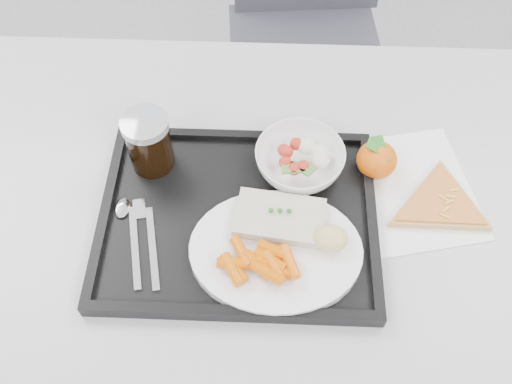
{
  "coord_description": "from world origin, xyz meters",
  "views": [
    {
      "loc": [
        -0.01,
        -0.22,
        1.56
      ],
      "look_at": [
        -0.03,
        0.31,
        0.77
      ],
      "focal_mm": 40.0,
      "sensor_mm": 36.0,
      "label": 1
    }
  ],
  "objects_px": {
    "tray": "(238,219)",
    "chair": "(308,12)",
    "dinner_plate": "(276,251)",
    "table": "(272,224)",
    "salad_bowl": "(300,160)",
    "tangerine": "(377,160)",
    "cola_glass": "(149,142)",
    "pizza_slice": "(440,204)"
  },
  "relations": [
    {
      "from": "chair",
      "to": "tangerine",
      "type": "xyz_separation_m",
      "value": [
        0.09,
        -0.7,
        0.25
      ]
    },
    {
      "from": "chair",
      "to": "pizza_slice",
      "type": "bearing_deg",
      "value": -75.79
    },
    {
      "from": "tray",
      "to": "salad_bowl",
      "type": "xyz_separation_m",
      "value": [
        0.1,
        0.1,
        0.03
      ]
    },
    {
      "from": "chair",
      "to": "salad_bowl",
      "type": "height_order",
      "value": "chair"
    },
    {
      "from": "chair",
      "to": "cola_glass",
      "type": "distance_m",
      "value": 0.81
    },
    {
      "from": "cola_glass",
      "to": "table",
      "type": "bearing_deg",
      "value": -18.47
    },
    {
      "from": "tray",
      "to": "chair",
      "type": "bearing_deg",
      "value": 80.09
    },
    {
      "from": "table",
      "to": "salad_bowl",
      "type": "relative_size",
      "value": 7.89
    },
    {
      "from": "dinner_plate",
      "to": "salad_bowl",
      "type": "bearing_deg",
      "value": 77.58
    },
    {
      "from": "pizza_slice",
      "to": "tangerine",
      "type": "bearing_deg",
      "value": 146.05
    },
    {
      "from": "table",
      "to": "dinner_plate",
      "type": "bearing_deg",
      "value": -86.7
    },
    {
      "from": "table",
      "to": "tangerine",
      "type": "xyz_separation_m",
      "value": [
        0.17,
        0.07,
        0.1
      ]
    },
    {
      "from": "chair",
      "to": "cola_glass",
      "type": "relative_size",
      "value": 8.61
    },
    {
      "from": "dinner_plate",
      "to": "tangerine",
      "type": "xyz_separation_m",
      "value": [
        0.17,
        0.18,
        0.01
      ]
    },
    {
      "from": "chair",
      "to": "pizza_slice",
      "type": "distance_m",
      "value": 0.82
    },
    {
      "from": "tray",
      "to": "pizza_slice",
      "type": "height_order",
      "value": "tray"
    },
    {
      "from": "dinner_plate",
      "to": "chair",
      "type": "bearing_deg",
      "value": 84.86
    },
    {
      "from": "table",
      "to": "chair",
      "type": "xyz_separation_m",
      "value": [
        0.08,
        0.77,
        -0.15
      ]
    },
    {
      "from": "tray",
      "to": "tangerine",
      "type": "height_order",
      "value": "tangerine"
    },
    {
      "from": "table",
      "to": "cola_glass",
      "type": "bearing_deg",
      "value": 161.53
    },
    {
      "from": "tray",
      "to": "dinner_plate",
      "type": "bearing_deg",
      "value": -46.45
    },
    {
      "from": "tangerine",
      "to": "tray",
      "type": "bearing_deg",
      "value": -154.47
    },
    {
      "from": "dinner_plate",
      "to": "tangerine",
      "type": "height_order",
      "value": "tangerine"
    },
    {
      "from": "chair",
      "to": "dinner_plate",
      "type": "xyz_separation_m",
      "value": [
        -0.08,
        -0.87,
        0.24
      ]
    },
    {
      "from": "pizza_slice",
      "to": "chair",
      "type": "bearing_deg",
      "value": 104.21
    },
    {
      "from": "salad_bowl",
      "to": "pizza_slice",
      "type": "distance_m",
      "value": 0.25
    },
    {
      "from": "table",
      "to": "salad_bowl",
      "type": "xyz_separation_m",
      "value": [
        0.04,
        0.07,
        0.11
      ]
    },
    {
      "from": "cola_glass",
      "to": "dinner_plate",
      "type": "bearing_deg",
      "value": -38.53
    },
    {
      "from": "chair",
      "to": "table",
      "type": "bearing_deg",
      "value": -96.25
    },
    {
      "from": "chair",
      "to": "tray",
      "type": "xyz_separation_m",
      "value": [
        -0.14,
        -0.81,
        0.22
      ]
    },
    {
      "from": "table",
      "to": "chair",
      "type": "distance_m",
      "value": 0.79
    },
    {
      "from": "tray",
      "to": "dinner_plate",
      "type": "xyz_separation_m",
      "value": [
        0.06,
        -0.07,
        0.02
      ]
    },
    {
      "from": "pizza_slice",
      "to": "table",
      "type": "bearing_deg",
      "value": -179.09
    },
    {
      "from": "dinner_plate",
      "to": "pizza_slice",
      "type": "height_order",
      "value": "dinner_plate"
    },
    {
      "from": "tray",
      "to": "dinner_plate",
      "type": "relative_size",
      "value": 1.67
    },
    {
      "from": "chair",
      "to": "tray",
      "type": "height_order",
      "value": "chair"
    },
    {
      "from": "chair",
      "to": "dinner_plate",
      "type": "bearing_deg",
      "value": -95.14
    },
    {
      "from": "dinner_plate",
      "to": "pizza_slice",
      "type": "xyz_separation_m",
      "value": [
        0.27,
        0.11,
        -0.01
      ]
    },
    {
      "from": "table",
      "to": "tray",
      "type": "xyz_separation_m",
      "value": [
        -0.06,
        -0.04,
        0.08
      ]
    },
    {
      "from": "dinner_plate",
      "to": "cola_glass",
      "type": "distance_m",
      "value": 0.28
    },
    {
      "from": "dinner_plate",
      "to": "salad_bowl",
      "type": "relative_size",
      "value": 1.78
    },
    {
      "from": "chair",
      "to": "tangerine",
      "type": "height_order",
      "value": "chair"
    }
  ]
}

